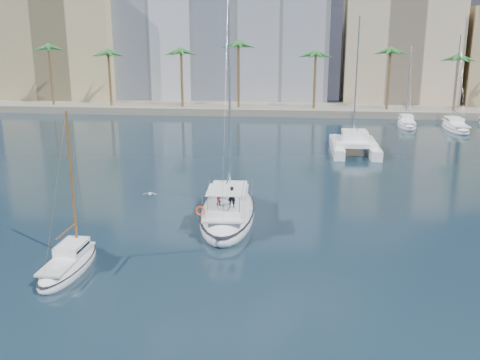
# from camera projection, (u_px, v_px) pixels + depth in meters

# --- Properties ---
(ground) EXTENTS (160.00, 160.00, 0.00)m
(ground) POSITION_uv_depth(u_px,v_px,m) (239.00, 232.00, 37.07)
(ground) COLOR black
(ground) RESTS_ON ground
(quay) EXTENTS (120.00, 14.00, 1.20)m
(quay) POSITION_uv_depth(u_px,v_px,m) (277.00, 108.00, 95.43)
(quay) COLOR gray
(quay) RESTS_ON ground
(building_modern) EXTENTS (42.00, 16.00, 28.00)m
(building_modern) POSITION_uv_depth(u_px,v_px,m) (220.00, 31.00, 104.70)
(building_modern) COLOR silver
(building_modern) RESTS_ON ground
(building_tan_left) EXTENTS (22.00, 14.00, 22.00)m
(building_tan_left) POSITION_uv_depth(u_px,v_px,m) (66.00, 47.00, 104.83)
(building_tan_left) COLOR tan
(building_tan_left) RESTS_ON ground
(building_beige) EXTENTS (20.00, 14.00, 20.00)m
(building_beige) POSITION_uv_depth(u_px,v_px,m) (398.00, 53.00, 99.27)
(building_beige) COLOR #CAB191
(building_beige) RESTS_ON ground
(palm_left) EXTENTS (3.60, 3.60, 12.30)m
(palm_left) POSITION_uv_depth(u_px,v_px,m) (81.00, 53.00, 92.66)
(palm_left) COLOR brown
(palm_left) RESTS_ON ground
(palm_centre) EXTENTS (3.60, 3.60, 12.30)m
(palm_centre) POSITION_uv_depth(u_px,v_px,m) (277.00, 53.00, 89.06)
(palm_centre) COLOR brown
(palm_centre) RESTS_ON ground
(main_sloop) EXTENTS (4.79, 12.80, 18.66)m
(main_sloop) POSITION_uv_depth(u_px,v_px,m) (228.00, 211.00, 39.80)
(main_sloop) COLOR white
(main_sloop) RESTS_ON ground
(small_sloop) EXTENTS (2.16, 6.71, 9.62)m
(small_sloop) POSITION_uv_depth(u_px,v_px,m) (69.00, 264.00, 30.97)
(small_sloop) COLOR white
(small_sloop) RESTS_ON ground
(catamaran) EXTENTS (5.20, 10.38, 15.33)m
(catamaran) POSITION_uv_depth(u_px,v_px,m) (354.00, 143.00, 62.21)
(catamaran) COLOR white
(catamaran) RESTS_ON ground
(seagull) EXTENTS (1.17, 0.50, 0.22)m
(seagull) POSITION_uv_depth(u_px,v_px,m) (150.00, 194.00, 44.59)
(seagull) COLOR silver
(seagull) RESTS_ON ground
(moored_yacht_a) EXTENTS (3.37, 9.52, 11.90)m
(moored_yacht_a) POSITION_uv_depth(u_px,v_px,m) (406.00, 126.00, 80.04)
(moored_yacht_a) COLOR white
(moored_yacht_a) RESTS_ON ground
(moored_yacht_b) EXTENTS (3.32, 10.83, 13.72)m
(moored_yacht_b) POSITION_uv_depth(u_px,v_px,m) (455.00, 129.00, 77.43)
(moored_yacht_b) COLOR white
(moored_yacht_b) RESTS_ON ground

